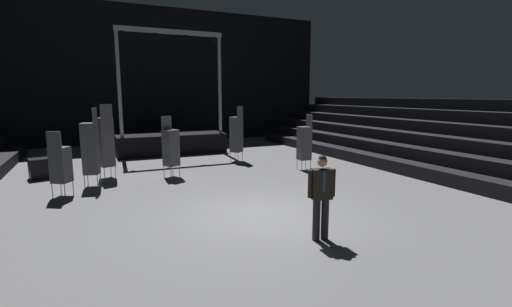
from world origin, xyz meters
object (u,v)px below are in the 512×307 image
object	(u,v)px
man_with_tie	(322,193)
equipment_road_case	(44,168)
chair_stack_mid_right	(304,142)
stage_riser	(169,140)
chair_stack_front_left	(60,164)
chair_stack_front_right	(171,147)
chair_stack_mid_left	(236,134)
chair_stack_rear_left	(90,148)
chair_stack_mid_centre	(106,141)

from	to	relation	value
man_with_tie	equipment_road_case	xyz separation A→B (m)	(-5.60, 8.58, -0.63)
chair_stack_mid_right	equipment_road_case	bearing A→B (deg)	77.80
stage_riser	chair_stack_front_left	size ratio (longest dim) A/B	3.09
equipment_road_case	chair_stack_front_right	bearing A→B (deg)	-22.44
stage_riser	chair_stack_front_right	bearing A→B (deg)	-100.63
chair_stack_front_left	chair_stack_mid_right	bearing A→B (deg)	32.69
man_with_tie	chair_stack_mid_right	xyz separation A→B (m)	(3.37, 5.97, 0.09)
chair_stack_mid_left	chair_stack_front_left	bearing A→B (deg)	167.78
stage_riser	chair_stack_front_right	size ratio (longest dim) A/B	2.72
stage_riser	equipment_road_case	distance (m)	6.60
man_with_tie	chair_stack_rear_left	world-z (taller)	chair_stack_rear_left
chair_stack_mid_right	chair_stack_front_right	bearing A→B (deg)	83.26
stage_riser	chair_stack_mid_centre	xyz separation A→B (m)	(-3.15, -4.99, 0.68)
equipment_road_case	chair_stack_mid_left	bearing A→B (deg)	1.80
stage_riser	chair_stack_front_right	distance (m)	5.91
chair_stack_front_left	chair_stack_mid_centre	size ratio (longest dim) A/B	0.73
chair_stack_rear_left	equipment_road_case	size ratio (longest dim) A/B	2.75
chair_stack_mid_right	chair_stack_rear_left	size ratio (longest dim) A/B	0.86
chair_stack_front_left	equipment_road_case	distance (m)	3.00
chair_stack_mid_left	chair_stack_mid_centre	xyz separation A→B (m)	(-5.29, -1.11, 0.08)
chair_stack_front_left	chair_stack_front_right	xyz separation A→B (m)	(3.35, 1.17, 0.13)
chair_stack_front_left	chair_stack_front_right	distance (m)	3.55
chair_stack_mid_left	chair_stack_mid_centre	world-z (taller)	chair_stack_mid_centre
chair_stack_mid_right	chair_stack_rear_left	bearing A→B (deg)	89.31
chair_stack_front_left	chair_stack_mid_left	distance (m)	7.27
chair_stack_mid_left	chair_stack_rear_left	size ratio (longest dim) A/B	0.97
man_with_tie	equipment_road_case	world-z (taller)	man_with_tie
stage_riser	man_with_tie	world-z (taller)	stage_riser
man_with_tie	chair_stack_mid_centre	size ratio (longest dim) A/B	0.67
chair_stack_mid_left	chair_stack_rear_left	distance (m)	6.20
chair_stack_front_right	chair_stack_mid_centre	xyz separation A→B (m)	(-2.06, 0.80, 0.21)
stage_riser	chair_stack_mid_left	size ratio (longest dim) A/B	2.43
chair_stack_front_right	man_with_tie	bearing A→B (deg)	75.63
equipment_road_case	chair_stack_mid_centre	bearing A→B (deg)	-23.73
chair_stack_mid_right	chair_stack_mid_centre	bearing A→B (deg)	80.08
man_with_tie	chair_stack_mid_left	xyz separation A→B (m)	(1.70, 8.81, 0.22)
stage_riser	chair_stack_mid_centre	bearing A→B (deg)	-122.24
chair_stack_rear_left	equipment_road_case	bearing A→B (deg)	51.18
chair_stack_front_right	chair_stack_rear_left	distance (m)	2.58
chair_stack_mid_left	chair_stack_rear_left	bearing A→B (deg)	163.73
chair_stack_front_right	chair_stack_mid_centre	bearing A→B (deg)	-48.02
chair_stack_front_left	chair_stack_front_right	size ratio (longest dim) A/B	0.88
chair_stack_mid_centre	equipment_road_case	world-z (taller)	chair_stack_mid_centre
man_with_tie	equipment_road_case	distance (m)	10.27
chair_stack_mid_centre	chair_stack_mid_left	bearing A→B (deg)	-8.26
chair_stack_mid_left	chair_stack_mid_right	world-z (taller)	chair_stack_mid_left
chair_stack_mid_right	chair_stack_rear_left	world-z (taller)	chair_stack_rear_left
chair_stack_mid_right	chair_stack_rear_left	xyz separation A→B (m)	(-7.45, 0.62, 0.17)
stage_riser	man_with_tie	bearing A→B (deg)	-88.01
chair_stack_front_left	man_with_tie	bearing A→B (deg)	-18.54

